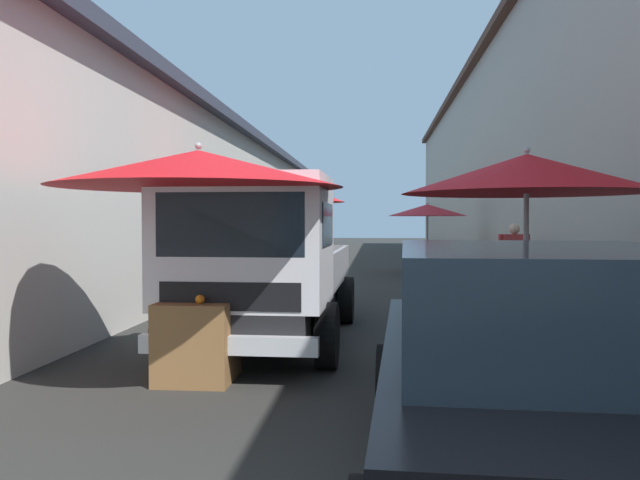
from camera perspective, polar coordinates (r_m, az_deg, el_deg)
The scene contains 13 objects.
ground at distance 14.69m, azimuth 4.29°, elevation -4.50°, with size 90.00×90.00×0.00m, color #282826.
building_left_whitewash at distance 18.30m, azimuth -17.92°, elevation 3.29°, with size 49.80×7.50×4.22m.
building_right_concrete at distance 18.25m, azimuth 26.98°, elevation 7.44°, with size 49.80×7.50×6.92m.
fruit_stall_near_left at distance 6.97m, azimuth 18.39°, elevation 4.05°, with size 2.62×2.62×2.37m.
fruit_stall_mid_lane at distance 19.14m, azimuth 9.76°, elevation 1.91°, with size 2.35×2.35×2.17m.
fruit_stall_near_right at distance 10.89m, azimuth -3.84°, elevation 3.09°, with size 2.36×2.36×2.42m.
fruit_stall_far_left at distance 6.37m, azimuth -10.94°, elevation 4.37°, with size 2.88×2.88×2.37m.
hatchback_car at distance 3.84m, azimuth 19.02°, elevation -11.18°, with size 3.98×2.06×1.45m.
delivery_truck at distance 7.56m, azimuth -5.46°, elevation -2.46°, with size 4.95×2.04×2.08m.
vendor_by_crates at distance 13.27m, azimuth -4.98°, elevation -0.99°, with size 0.58×0.41×1.66m.
vendor_in_shade at distance 12.90m, azimuth 17.14°, elevation -1.51°, with size 0.24×0.62×1.54m.
parked_scooter at distance 11.87m, azimuth -8.90°, elevation -3.82°, with size 1.69×0.45×1.14m.
plastic_stool at distance 14.37m, azimuth -0.31°, elevation -3.32°, with size 0.30×0.30×0.43m.
Camera 1 is at (-1.10, -0.19, 1.59)m, focal length 35.39 mm.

